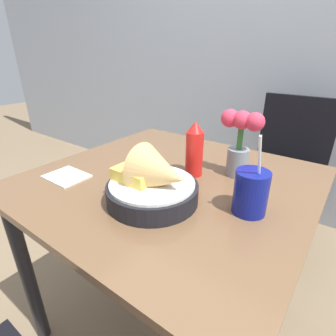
{
  "coord_description": "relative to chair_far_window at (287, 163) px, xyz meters",
  "views": [
    {
      "loc": [
        0.48,
        -0.66,
        1.13
      ],
      "look_at": [
        0.02,
        -0.05,
        0.79
      ],
      "focal_mm": 28.0,
      "sensor_mm": 36.0,
      "label": 1
    }
  ],
  "objects": [
    {
      "name": "ground_plane",
      "position": [
        -0.2,
        -0.89,
        -0.53
      ],
      "size": [
        12.0,
        12.0,
        0.0
      ],
      "primitive_type": "plane",
      "color": "#7A664C"
    },
    {
      "name": "wall_window",
      "position": [
        -0.2,
        0.36,
        0.77
      ],
      "size": [
        7.0,
        0.06,
        2.6
      ],
      "color": "#9EA8B7",
      "rests_on": "ground_plane"
    },
    {
      "name": "dining_table",
      "position": [
        -0.2,
        -0.89,
        0.09
      ],
      "size": [
        0.91,
        0.88,
        0.73
      ],
      "color": "brown",
      "rests_on": "ground_plane"
    },
    {
      "name": "chair_far_window",
      "position": [
        0.0,
        0.0,
        0.0
      ],
      "size": [
        0.4,
        0.4,
        0.9
      ],
      "color": "black",
      "rests_on": "ground_plane"
    },
    {
      "name": "food_basket",
      "position": [
        -0.14,
        -1.04,
        0.26
      ],
      "size": [
        0.27,
        0.27,
        0.17
      ],
      "color": "black",
      "rests_on": "dining_table"
    },
    {
      "name": "ketchup_bottle",
      "position": [
        -0.15,
        -0.82,
        0.29
      ],
      "size": [
        0.06,
        0.06,
        0.19
      ],
      "color": "red",
      "rests_on": "dining_table"
    },
    {
      "name": "drink_cup",
      "position": [
        0.09,
        -0.93,
        0.25
      ],
      "size": [
        0.09,
        0.09,
        0.23
      ],
      "color": "navy",
      "rests_on": "dining_table"
    },
    {
      "name": "flower_vase",
      "position": [
        -0.03,
        -0.73,
        0.33
      ],
      "size": [
        0.15,
        0.07,
        0.23
      ],
      "color": "gray",
      "rests_on": "dining_table"
    },
    {
      "name": "napkin",
      "position": [
        -0.49,
        -1.1,
        0.2
      ],
      "size": [
        0.14,
        0.11,
        0.01
      ],
      "color": "white",
      "rests_on": "dining_table"
    }
  ]
}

